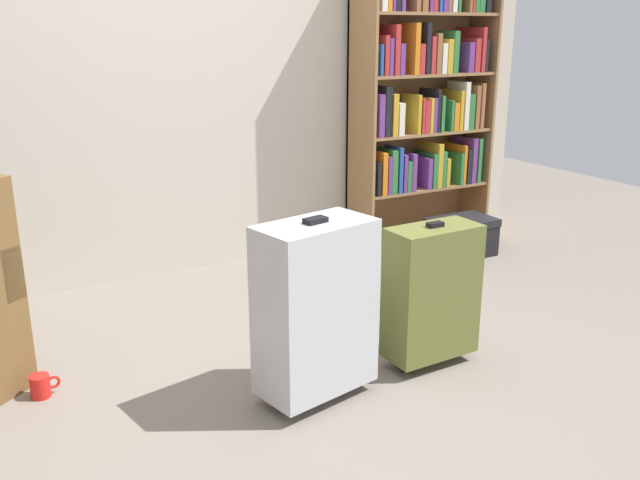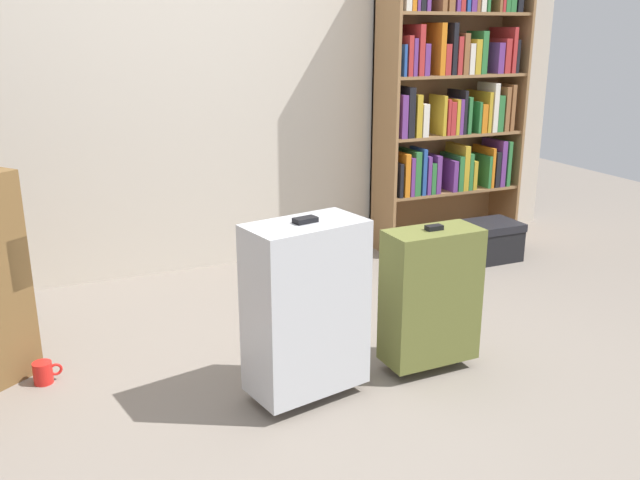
# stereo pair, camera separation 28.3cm
# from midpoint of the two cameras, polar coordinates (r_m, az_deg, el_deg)

# --- Properties ---
(ground_plane) EXTENTS (9.01, 9.01, 0.00)m
(ground_plane) POSITION_cam_midpoint_polar(r_m,az_deg,el_deg) (2.90, -2.00, -12.61)
(ground_plane) COLOR slate
(back_wall) EXTENTS (5.15, 0.10, 2.60)m
(back_wall) POSITION_cam_midpoint_polar(r_m,az_deg,el_deg) (4.18, -13.90, 14.77)
(back_wall) COLOR beige
(back_wall) RESTS_ON ground
(bookshelf) EXTENTS (1.01, 0.33, 1.90)m
(bookshelf) POSITION_cam_midpoint_polar(r_m,az_deg,el_deg) (4.70, 6.78, 12.20)
(bookshelf) COLOR olive
(bookshelf) RESTS_ON ground
(mug) EXTENTS (0.12, 0.08, 0.10)m
(mug) POSITION_cam_midpoint_polar(r_m,az_deg,el_deg) (3.12, -24.71, -11.04)
(mug) COLOR red
(mug) RESTS_ON ground
(storage_box) EXTENTS (0.43, 0.28, 0.25)m
(storage_box) POSITION_cam_midpoint_polar(r_m,az_deg,el_deg) (4.59, 9.99, 0.32)
(storage_box) COLOR black
(storage_box) RESTS_ON ground
(suitcase_silver) EXTENTS (0.50, 0.34, 0.76)m
(suitcase_silver) POSITION_cam_midpoint_polar(r_m,az_deg,el_deg) (2.70, -3.40, -5.66)
(suitcase_silver) COLOR #B7BABF
(suitcase_silver) RESTS_ON ground
(suitcase_olive) EXTENTS (0.41, 0.21, 0.66)m
(suitcase_olive) POSITION_cam_midpoint_polar(r_m,az_deg,el_deg) (3.01, 6.64, -4.35)
(suitcase_olive) COLOR brown
(suitcase_olive) RESTS_ON ground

